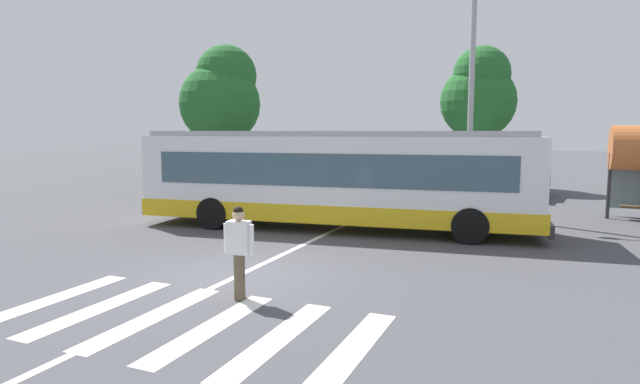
% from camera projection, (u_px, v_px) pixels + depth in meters
% --- Properties ---
extents(ground_plane, '(160.00, 160.00, 0.00)m').
position_uv_depth(ground_plane, '(240.00, 274.00, 11.16)').
color(ground_plane, '#47474C').
extents(city_transit_bus, '(12.54, 4.05, 3.06)m').
position_uv_depth(city_transit_bus, '(335.00, 178.00, 16.25)').
color(city_transit_bus, black).
rests_on(city_transit_bus, ground_plane).
extents(pedestrian_crossing_street, '(0.57, 0.32, 1.72)m').
position_uv_depth(pedestrian_crossing_street, '(239.00, 247.00, 9.42)').
color(pedestrian_crossing_street, brown).
rests_on(pedestrian_crossing_street, ground_plane).
extents(parked_car_charcoal, '(2.18, 4.63, 1.35)m').
position_uv_depth(parked_car_charcoal, '(358.00, 175.00, 27.42)').
color(parked_car_charcoal, black).
rests_on(parked_car_charcoal, ground_plane).
extents(parked_car_black, '(2.14, 4.62, 1.35)m').
position_uv_depth(parked_car_black, '(407.00, 177.00, 26.14)').
color(parked_car_black, black).
rests_on(parked_car_black, ground_plane).
extents(parked_car_white, '(2.28, 4.67, 1.35)m').
position_uv_depth(parked_car_white, '(464.00, 179.00, 25.02)').
color(parked_car_white, black).
rests_on(parked_car_white, ground_plane).
extents(parked_car_teal, '(2.34, 4.68, 1.35)m').
position_uv_depth(parked_car_teal, '(524.00, 181.00, 24.15)').
color(parked_car_teal, black).
rests_on(parked_car_teal, ground_plane).
extents(twin_arm_street_lamp, '(4.33, 0.32, 8.69)m').
position_uv_depth(twin_arm_street_lamp, '(472.00, 66.00, 18.48)').
color(twin_arm_street_lamp, '#939399').
rests_on(twin_arm_street_lamp, ground_plane).
extents(background_tree_left, '(4.22, 4.22, 7.53)m').
position_uv_depth(background_tree_left, '(222.00, 96.00, 27.32)').
color(background_tree_left, brown).
rests_on(background_tree_left, ground_plane).
extents(background_tree_right, '(4.03, 4.03, 7.56)m').
position_uv_depth(background_tree_right, '(479.00, 94.00, 28.04)').
color(background_tree_right, brown).
rests_on(background_tree_right, ground_plane).
extents(crosswalk_painted_stripes, '(6.23, 3.18, 0.01)m').
position_uv_depth(crosswalk_painted_stripes, '(182.00, 322.00, 8.39)').
color(crosswalk_painted_stripes, silver).
rests_on(crosswalk_painted_stripes, ground_plane).
extents(lane_center_line, '(0.16, 24.00, 0.01)m').
position_uv_depth(lane_center_line, '(283.00, 254.00, 12.99)').
color(lane_center_line, silver).
rests_on(lane_center_line, ground_plane).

